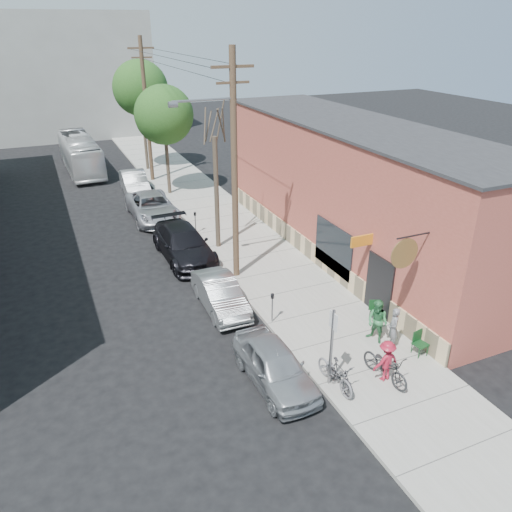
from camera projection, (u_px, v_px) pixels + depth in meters
name	position (u px, v px, depth m)	size (l,w,h in m)	color
ground	(220.00, 339.00, 19.00)	(120.00, 120.00, 0.00)	black
sidewalk	(224.00, 224.00, 29.63)	(4.50, 58.00, 0.15)	#9D9B92
cafe_building	(352.00, 190.00, 25.01)	(6.60, 20.20, 6.61)	#A84B3E
end_cap_building	(58.00, 76.00, 50.53)	(18.00, 8.00, 12.00)	gray
sign_post	(332.00, 340.00, 15.72)	(0.07, 0.45, 2.80)	slate
parking_meter_near	(272.00, 303.00, 19.47)	(0.14, 0.14, 1.24)	slate
parking_meter_far	(195.00, 219.00, 27.78)	(0.14, 0.14, 1.24)	slate
utility_pole_near	(233.00, 165.00, 21.24)	(3.57, 0.28, 10.00)	#503A28
utility_pole_far	(146.00, 109.00, 35.51)	(1.80, 0.28, 10.00)	#503A28
tree_bare	(217.00, 194.00, 25.29)	(0.24, 0.24, 5.79)	#44392C
tree_leafy_mid	(164.00, 115.00, 32.54)	(3.86, 3.86, 7.23)	#44392C
tree_leafy_far	(140.00, 88.00, 37.85)	(4.18, 4.18, 8.34)	#44392C
patio_chair_a	(377.00, 312.00, 19.62)	(0.50, 0.50, 0.88)	#0F3818
patio_chair_b	(420.00, 344.00, 17.67)	(0.50, 0.50, 0.88)	#0F3818
patron_grey	(393.00, 328.00, 17.94)	(0.58, 0.38, 1.60)	slate
patron_green	(377.00, 322.00, 18.25)	(0.82, 0.64, 1.69)	#2F7642
cyclist	(386.00, 361.00, 16.31)	(0.95, 0.55, 1.47)	maroon
cyclist_bike	(385.00, 366.00, 16.41)	(0.69, 1.97, 1.04)	black
parked_bike_a	(339.00, 375.00, 16.05)	(0.45, 1.61, 0.97)	black
parked_bike_b	(335.00, 373.00, 16.11)	(0.66, 1.90, 1.00)	slate
car_0	(275.00, 366.00, 16.38)	(1.65, 4.10, 1.40)	#A3A6AB
car_1	(220.00, 294.00, 20.74)	(1.42, 4.07, 1.34)	#929699
car_2	(184.00, 244.00, 25.14)	(2.23, 5.49, 1.59)	black
car_3	(152.00, 207.00, 30.27)	(2.52, 5.46, 1.52)	#ADAFB5
car_4	(135.00, 183.00, 34.86)	(1.60, 4.60, 1.52)	#979B9E
bus	(80.00, 154.00, 39.93)	(2.31, 9.88, 2.75)	white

